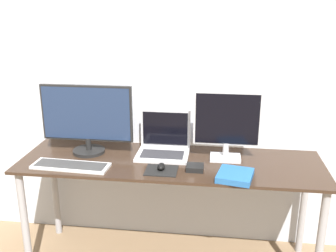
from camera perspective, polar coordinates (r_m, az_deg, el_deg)
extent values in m
cube|color=silver|center=(2.59, 1.34, 8.71)|extent=(7.00, 0.05, 2.50)
cube|color=#332319|center=(2.41, 0.36, -5.28)|extent=(1.85, 0.57, 0.02)
cylinder|color=#99999E|center=(2.63, -20.06, -13.25)|extent=(0.05, 0.05, 0.71)
cylinder|color=#99999E|center=(2.44, 21.16, -15.98)|extent=(0.05, 0.05, 0.71)
cylinder|color=#99999E|center=(2.99, -16.08, -8.87)|extent=(0.05, 0.05, 0.71)
cylinder|color=#99999E|center=(2.83, 19.07, -10.82)|extent=(0.05, 0.05, 0.71)
cylinder|color=black|center=(2.58, -11.40, -3.56)|extent=(0.20, 0.20, 0.02)
cylinder|color=black|center=(2.57, -11.46, -2.56)|extent=(0.04, 0.04, 0.08)
cube|color=black|center=(2.51, -11.71, 1.84)|extent=(0.58, 0.02, 0.36)
cube|color=#1E2D4C|center=(2.50, -11.81, 1.76)|extent=(0.56, 0.01, 0.33)
cube|color=silver|center=(2.45, 8.32, -4.56)|extent=(0.19, 0.13, 0.02)
cylinder|color=silver|center=(2.44, 8.37, -3.40)|extent=(0.04, 0.04, 0.09)
cube|color=silver|center=(2.38, 8.59, 1.07)|extent=(0.40, 0.02, 0.33)
cube|color=black|center=(2.36, 8.59, 0.98)|extent=(0.38, 0.01, 0.31)
cube|color=silver|center=(2.48, -0.77, -4.18)|extent=(0.32, 0.25, 0.02)
cube|color=#2D2D33|center=(2.46, -0.84, -4.12)|extent=(0.27, 0.14, 0.00)
cube|color=silver|center=(2.55, -0.37, -0.31)|extent=(0.32, 0.01, 0.25)
cube|color=black|center=(2.54, -0.40, -0.38)|extent=(0.29, 0.01, 0.22)
cube|color=silver|center=(2.39, -13.93, -5.64)|extent=(0.46, 0.17, 0.02)
cube|color=#383838|center=(2.38, -13.95, -5.44)|extent=(0.42, 0.14, 0.00)
cube|color=black|center=(2.28, -0.97, -6.45)|extent=(0.18, 0.16, 0.00)
ellipsoid|color=black|center=(2.27, -0.98, -5.90)|extent=(0.04, 0.07, 0.04)
cube|color=#235B9E|center=(2.21, 9.71, -7.09)|extent=(0.22, 0.23, 0.03)
cube|color=white|center=(2.21, 9.71, -7.09)|extent=(0.21, 0.22, 0.03)
cube|color=black|center=(2.28, 3.94, -6.04)|extent=(0.10, 0.09, 0.03)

